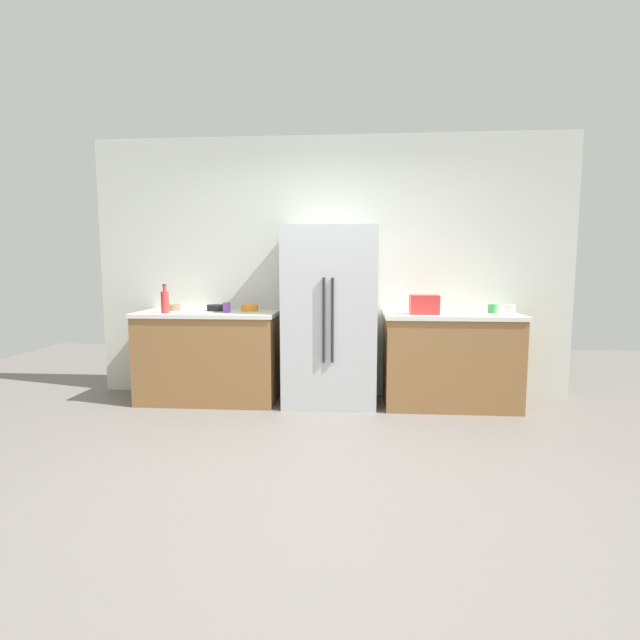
% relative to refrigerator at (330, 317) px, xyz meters
% --- Properties ---
extents(ground_plane, '(9.89, 9.89, 0.00)m').
position_rel_refrigerator_xyz_m(ground_plane, '(-0.02, -1.61, -0.87)').
color(ground_plane, slate).
extents(kitchen_back_panel, '(4.95, 0.10, 2.69)m').
position_rel_refrigerator_xyz_m(kitchen_back_panel, '(-0.02, 0.38, 0.47)').
color(kitchen_back_panel, silver).
rests_on(kitchen_back_panel, ground_plane).
extents(counter_left, '(1.40, 0.65, 0.91)m').
position_rel_refrigerator_xyz_m(counter_left, '(-1.23, 0.01, -0.41)').
color(counter_left, olive).
rests_on(counter_left, ground_plane).
extents(counter_right, '(1.29, 0.65, 0.91)m').
position_rel_refrigerator_xyz_m(counter_right, '(1.18, 0.01, -0.41)').
color(counter_right, olive).
rests_on(counter_right, ground_plane).
extents(refrigerator, '(0.90, 0.64, 1.75)m').
position_rel_refrigerator_xyz_m(refrigerator, '(0.00, 0.00, 0.00)').
color(refrigerator, '#B7BABF').
rests_on(refrigerator, ground_plane).
extents(toaster, '(0.27, 0.18, 0.18)m').
position_rel_refrigerator_xyz_m(toaster, '(0.90, -0.08, 0.13)').
color(toaster, red).
rests_on(toaster, counter_right).
extents(bottle_a, '(0.08, 0.08, 0.28)m').
position_rel_refrigerator_xyz_m(bottle_a, '(-1.59, -0.18, 0.16)').
color(bottle_a, red).
rests_on(bottle_a, counter_left).
extents(cup_a, '(0.07, 0.07, 0.10)m').
position_rel_refrigerator_xyz_m(cup_a, '(-1.02, -0.06, 0.09)').
color(cup_a, purple).
rests_on(cup_a, counter_left).
extents(cup_b, '(0.09, 0.09, 0.10)m').
position_rel_refrigerator_xyz_m(cup_b, '(1.68, -0.12, 0.09)').
color(cup_b, white).
rests_on(cup_b, counter_right).
extents(cup_c, '(0.09, 0.09, 0.09)m').
position_rel_refrigerator_xyz_m(cup_c, '(1.58, 0.07, 0.08)').
color(cup_c, green).
rests_on(cup_c, counter_right).
extents(cup_d, '(0.08, 0.08, 0.10)m').
position_rel_refrigerator_xyz_m(cup_d, '(1.02, 0.13, 0.09)').
color(cup_d, yellow).
rests_on(cup_d, counter_right).
extents(bowl_a, '(0.15, 0.15, 0.06)m').
position_rel_refrigerator_xyz_m(bowl_a, '(-1.62, 0.09, 0.07)').
color(bowl_a, brown).
rests_on(bowl_a, counter_left).
extents(bowl_b, '(0.20, 0.20, 0.06)m').
position_rel_refrigerator_xyz_m(bowl_b, '(-1.17, 0.12, 0.07)').
color(bowl_b, black).
rests_on(bowl_b, counter_left).
extents(bowl_c, '(0.17, 0.17, 0.06)m').
position_rel_refrigerator_xyz_m(bowl_c, '(-0.83, 0.12, 0.07)').
color(bowl_c, orange).
rests_on(bowl_c, counter_left).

